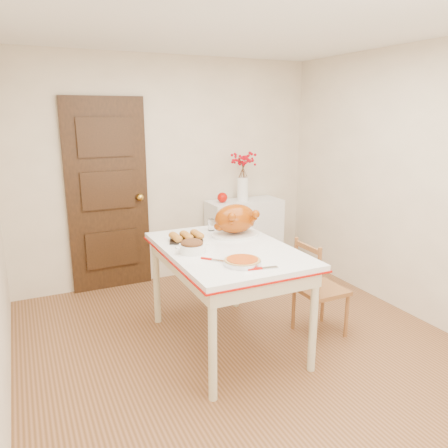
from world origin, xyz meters
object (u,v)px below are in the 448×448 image
sideboard (244,236)px  turkey_platter (235,220)px  pumpkin_pie (242,261)px  chair_oak (321,287)px  kitchen_table (227,297)px

sideboard → turkey_platter: bearing=-121.4°
sideboard → pumpkin_pie: bearing=-118.5°
turkey_platter → chair_oak: bearing=-57.7°
sideboard → pumpkin_pie: (-1.03, -1.90, 0.44)m
kitchen_table → pumpkin_pie: size_ratio=5.33×
kitchen_table → chair_oak: size_ratio=1.66×
chair_oak → turkey_platter: (-0.60, 0.46, 0.56)m
kitchen_table → pumpkin_pie: 0.62m
chair_oak → turkey_platter: 0.94m
sideboard → turkey_platter: turkey_platter is taller
sideboard → chair_oak: (-0.13, -1.66, -0.01)m
chair_oak → kitchen_table: bearing=77.2°
kitchen_table → chair_oak: 0.84m
chair_oak → turkey_platter: bearing=52.6°
turkey_platter → pumpkin_pie: (-0.29, -0.69, -0.11)m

